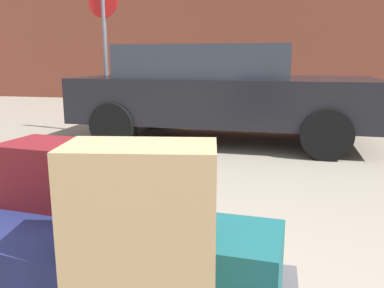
# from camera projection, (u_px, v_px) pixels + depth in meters

# --- Properties ---
(duffel_bag_navy_stacked_top) EXTENTS (0.61, 0.42, 0.32)m
(duffel_bag_navy_stacked_top) POSITION_uv_depth(u_px,v_px,m) (31.00, 274.00, 1.39)
(duffel_bag_navy_stacked_top) COLOR #191E47
(duffel_bag_navy_stacked_top) RESTS_ON luggage_cart
(duffel_bag_teal_front_right) EXTENTS (0.69, 0.39, 0.30)m
(duffel_bag_teal_front_right) POSITION_uv_depth(u_px,v_px,m) (189.00, 265.00, 1.47)
(duffel_bag_teal_front_right) COLOR #144C51
(duffel_bag_teal_front_right) RESTS_ON luggage_cart
(suitcase_maroon_center) EXTENTS (0.45, 0.30, 0.57)m
(suitcase_maroon_center) POSITION_uv_depth(u_px,v_px,m) (61.00, 211.00, 1.62)
(suitcase_maroon_center) COLOR maroon
(suitcase_maroon_center) RESTS_ON luggage_cart
(suitcase_tan_rear_left) EXTENTS (0.47, 0.30, 0.66)m
(suitcase_tan_rear_left) POSITION_uv_depth(u_px,v_px,m) (142.00, 251.00, 1.20)
(suitcase_tan_rear_left) COLOR #9E7F56
(suitcase_tan_rear_left) RESTS_ON luggage_cart
(parked_car) EXTENTS (4.36, 2.03, 1.42)m
(parked_car) POSITION_uv_depth(u_px,v_px,m) (220.00, 91.00, 5.95)
(parked_car) COLOR black
(parked_car) RESTS_ON ground_plane
(bollard_kerb_near) EXTENTS (0.22, 0.22, 0.61)m
(bollard_kerb_near) POSITION_uv_depth(u_px,v_px,m) (355.00, 100.00, 9.03)
(bollard_kerb_near) COLOR #72665B
(bollard_kerb_near) RESTS_ON ground_plane
(no_parking_sign) EXTENTS (0.50, 0.07, 2.36)m
(no_parking_sign) POSITION_uv_depth(u_px,v_px,m) (105.00, 44.00, 6.37)
(no_parking_sign) COLOR slate
(no_parking_sign) RESTS_ON ground_plane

